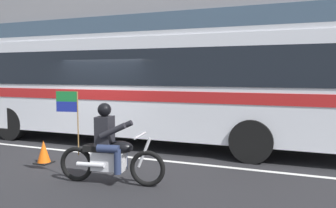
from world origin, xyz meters
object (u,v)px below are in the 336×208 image
at_px(fire_hydrant, 236,120).
at_px(traffic_cone, 44,153).
at_px(motorcycle_with_rider, 110,150).
at_px(transit_bus, 140,81).

distance_m(fire_hydrant, traffic_cone, 6.51).
height_order(motorcycle_with_rider, fire_hydrant, motorcycle_with_rider).
xyz_separation_m(motorcycle_with_rider, fire_hydrant, (1.17, 6.25, -0.15)).
bearing_deg(transit_bus, fire_hydrant, 44.82).
xyz_separation_m(fire_hydrant, traffic_cone, (-3.43, -5.53, -0.26)).
bearing_deg(motorcycle_with_rider, fire_hydrant, 79.42).
distance_m(motorcycle_with_rider, fire_hydrant, 6.36).
height_order(motorcycle_with_rider, traffic_cone, motorcycle_with_rider).
bearing_deg(fire_hydrant, motorcycle_with_rider, -100.58).
xyz_separation_m(transit_bus, fire_hydrant, (2.46, 2.44, -1.37)).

